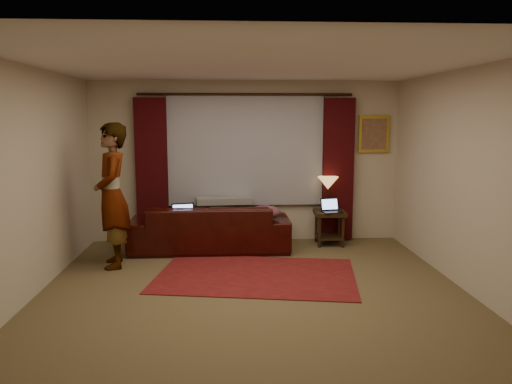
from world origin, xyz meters
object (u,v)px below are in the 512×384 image
end_table (329,228)px  laptop_sofa (184,213)px  person (112,196)px  laptop_table (332,206)px  tiffany_lamp (328,193)px  sofa (210,218)px

end_table → laptop_sofa: bearing=-170.6°
person → laptop_table: bearing=91.2°
person → tiffany_lamp: bearing=95.4°
end_table → tiffany_lamp: tiffany_lamp is taller
person → sofa: bearing=107.9°
sofa → person: 1.58m
end_table → person: bearing=-162.8°
sofa → laptop_table: bearing=-178.4°
laptop_sofa → end_table: (2.27, 0.38, -0.33)m
tiffany_lamp → end_table: bearing=-83.1°
end_table → person: (-3.17, -0.98, 0.70)m
person → laptop_sofa: bearing=110.2°
end_table → laptop_table: laptop_table is taller
laptop_sofa → person: bearing=-158.1°
laptop_sofa → laptop_table: size_ratio=1.15×
laptop_table → end_table: bearing=83.0°
end_table → laptop_table: size_ratio=1.71×
tiffany_lamp → laptop_table: 0.29m
tiffany_lamp → person: (-3.15, -1.09, 0.16)m
end_table → tiffany_lamp: bearing=96.9°
sofa → end_table: sofa is taller
sofa → laptop_sofa: (-0.38, -0.18, 0.12)m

